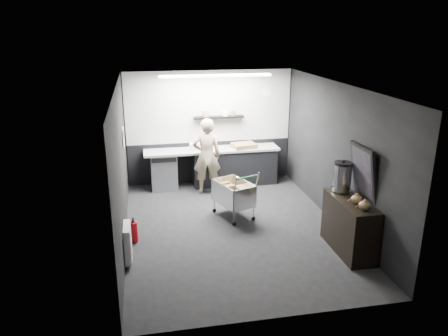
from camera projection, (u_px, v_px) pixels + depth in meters
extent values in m
plane|color=black|center=(233.00, 228.00, 8.35)|extent=(5.50, 5.50, 0.00)
plane|color=silver|center=(234.00, 86.00, 7.51)|extent=(5.50, 5.50, 0.00)
plane|color=black|center=(210.00, 127.00, 10.49)|extent=(5.50, 0.00, 5.50)
plane|color=black|center=(280.00, 226.00, 5.36)|extent=(5.50, 0.00, 5.50)
plane|color=black|center=(121.00, 167.00, 7.57)|extent=(0.00, 5.50, 5.50)
plane|color=black|center=(336.00, 155.00, 8.29)|extent=(0.00, 5.50, 5.50)
cube|color=#BAB9B5|center=(209.00, 107.00, 10.32)|extent=(3.95, 0.02, 1.70)
cube|color=black|center=(210.00, 161.00, 10.74)|extent=(3.95, 0.02, 1.00)
cube|color=black|center=(219.00, 117.00, 10.32)|extent=(1.20, 0.22, 0.04)
cylinder|color=white|center=(267.00, 92.00, 10.47)|extent=(0.20, 0.03, 0.20)
cube|color=white|center=(123.00, 138.00, 8.72)|extent=(0.02, 0.30, 0.40)
cube|color=red|center=(123.00, 134.00, 8.70)|extent=(0.02, 0.22, 0.10)
cube|color=white|center=(128.00, 243.00, 7.05)|extent=(0.10, 0.50, 0.60)
cube|color=white|center=(216.00, 76.00, 9.24)|extent=(2.40, 0.20, 0.04)
cube|color=black|center=(234.00, 167.00, 10.57)|extent=(2.00, 0.56, 0.85)
cube|color=#A2A39E|center=(212.00, 150.00, 10.33)|extent=(3.20, 0.60, 0.05)
cube|color=#9EA0A5|center=(164.00, 171.00, 10.27)|extent=(0.60, 0.58, 0.85)
cube|color=black|center=(164.00, 160.00, 9.88)|extent=(0.56, 0.02, 0.10)
imported|color=beige|center=(207.00, 156.00, 9.88)|extent=(0.66, 0.45, 1.74)
cube|color=silver|center=(233.00, 202.00, 8.76)|extent=(0.80, 0.97, 0.02)
cube|color=silver|center=(221.00, 194.00, 8.65)|extent=(0.31, 0.78, 0.44)
cube|color=silver|center=(246.00, 192.00, 8.74)|extent=(0.31, 0.78, 0.44)
cube|color=silver|center=(238.00, 200.00, 8.32)|extent=(0.51, 0.21, 0.44)
cube|color=silver|center=(229.00, 186.00, 9.08)|extent=(0.51, 0.21, 0.44)
cylinder|color=silver|center=(226.00, 217.00, 8.41)|extent=(0.02, 0.02, 0.29)
cylinder|color=silver|center=(249.00, 215.00, 8.50)|extent=(0.02, 0.02, 0.29)
cylinder|color=silver|center=(219.00, 202.00, 9.12)|extent=(0.02, 0.02, 0.29)
cylinder|color=silver|center=(240.00, 201.00, 9.20)|extent=(0.02, 0.02, 0.29)
cylinder|color=green|center=(239.00, 178.00, 8.12)|extent=(0.51, 0.22, 0.03)
cube|color=brown|center=(227.00, 192.00, 8.77)|extent=(0.32, 0.36, 0.37)
cube|color=brown|center=(242.00, 196.00, 8.62)|extent=(0.30, 0.33, 0.33)
cylinder|color=black|center=(226.00, 223.00, 8.45)|extent=(0.08, 0.06, 0.08)
cylinder|color=black|center=(219.00, 208.00, 9.15)|extent=(0.08, 0.06, 0.08)
cylinder|color=black|center=(249.00, 221.00, 8.54)|extent=(0.08, 0.06, 0.08)
cylinder|color=black|center=(240.00, 206.00, 9.24)|extent=(0.08, 0.06, 0.08)
cube|color=black|center=(349.00, 226.00, 7.38)|extent=(0.46, 1.24, 0.93)
cylinder|color=silver|center=(342.00, 178.00, 7.53)|extent=(0.31, 0.31, 0.48)
cylinder|color=black|center=(343.00, 163.00, 7.45)|extent=(0.31, 0.31, 0.04)
sphere|color=black|center=(344.00, 161.00, 7.44)|extent=(0.05, 0.05, 0.05)
ellipsoid|color=brown|center=(357.00, 199.00, 7.06)|extent=(0.19, 0.19, 0.15)
ellipsoid|color=brown|center=(365.00, 206.00, 6.82)|extent=(0.19, 0.19, 0.15)
cube|color=black|center=(364.00, 172.00, 7.17)|extent=(0.21, 0.72, 0.92)
cube|color=black|center=(362.00, 172.00, 7.16)|extent=(0.15, 0.62, 0.79)
cylinder|color=#AF0B11|center=(134.00, 232.00, 7.75)|extent=(0.14, 0.14, 0.37)
cone|color=black|center=(133.00, 221.00, 7.68)|extent=(0.09, 0.09, 0.05)
cylinder|color=black|center=(133.00, 219.00, 7.67)|extent=(0.03, 0.03, 0.05)
cube|color=#8B6C4A|center=(244.00, 146.00, 10.40)|extent=(0.60, 0.50, 0.11)
cylinder|color=beige|center=(196.00, 146.00, 10.23)|extent=(0.17, 0.17, 0.17)
cube|color=white|center=(194.00, 147.00, 10.17)|extent=(0.22, 0.19, 0.17)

